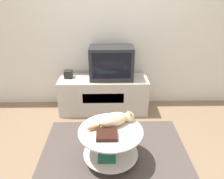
% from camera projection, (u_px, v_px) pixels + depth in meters
% --- Properties ---
extents(ground_plane, '(12.00, 12.00, 0.00)m').
position_uv_depth(ground_plane, '(115.00, 163.00, 2.43)').
color(ground_plane, '#7F664C').
extents(wall_back, '(8.00, 0.05, 2.60)m').
position_uv_depth(wall_back, '(112.00, 23.00, 3.20)').
color(wall_back, silver).
rests_on(wall_back, ground_plane).
extents(rug, '(1.71, 1.60, 0.02)m').
position_uv_depth(rug, '(115.00, 163.00, 2.43)').
color(rug, '#4C423D').
rests_on(rug, ground_plane).
extents(tv_stand, '(1.32, 0.45, 0.54)m').
position_uv_depth(tv_stand, '(104.00, 95.00, 3.36)').
color(tv_stand, beige).
rests_on(tv_stand, ground_plane).
extents(tv, '(0.63, 0.35, 0.48)m').
position_uv_depth(tv, '(111.00, 63.00, 3.16)').
color(tv, '#232326').
rests_on(tv, tv_stand).
extents(speaker, '(0.11, 0.11, 0.11)m').
position_uv_depth(speaker, '(68.00, 74.00, 3.25)').
color(speaker, black).
rests_on(speaker, tv_stand).
extents(coffee_table, '(0.68, 0.68, 0.41)m').
position_uv_depth(coffee_table, '(111.00, 142.00, 2.34)').
color(coffee_table, '#B2B2B7').
rests_on(coffee_table, rug).
extents(dvd_box, '(0.21, 0.20, 0.04)m').
position_uv_depth(dvd_box, '(107.00, 134.00, 2.18)').
color(dvd_box, black).
rests_on(dvd_box, coffee_table).
extents(cat, '(0.52, 0.29, 0.14)m').
position_uv_depth(cat, '(115.00, 119.00, 2.34)').
color(cat, beige).
rests_on(cat, coffee_table).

